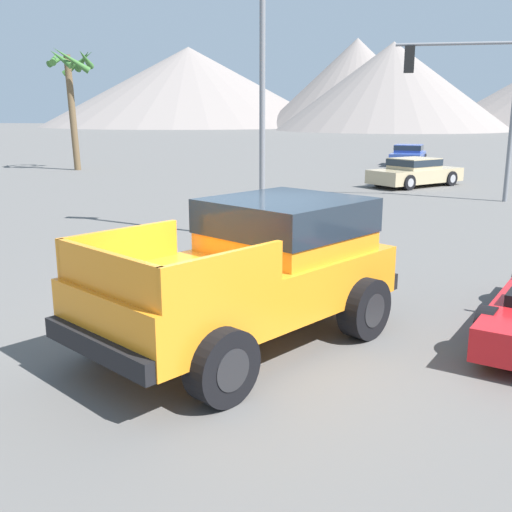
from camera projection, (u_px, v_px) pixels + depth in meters
name	position (u px, v px, depth m)	size (l,w,h in m)	color
ground_plane	(240.00, 337.00, 8.52)	(320.00, 320.00, 0.00)	#5B5956
orange_pickup_truck	(258.00, 264.00, 8.23)	(4.24, 5.01, 1.94)	orange
parked_car_tan	(415.00, 172.00, 25.91)	(4.30, 4.31, 1.21)	tan
parked_car_blue	(408.00, 155.00, 36.31)	(2.44, 4.34, 1.23)	#334C9E
traffic_light_main	(467.00, 87.00, 20.93)	(4.20, 0.38, 5.68)	slate
street_lamp_post	(262.00, 37.00, 13.96)	(0.90, 0.24, 8.11)	slate
palm_tree_tall	(71.00, 78.00, 32.19)	(2.65, 2.79, 6.53)	brown
distant_mountain_range	(395.00, 85.00, 124.33)	(161.30, 82.85, 18.64)	gray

